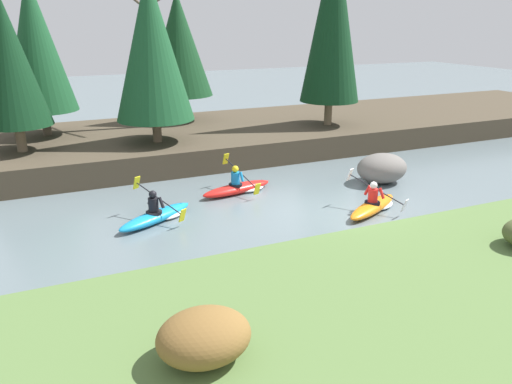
{
  "coord_description": "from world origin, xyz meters",
  "views": [
    {
      "loc": [
        -8.01,
        -12.3,
        5.72
      ],
      "look_at": [
        -2.0,
        1.34,
        0.55
      ],
      "focal_mm": 35.0,
      "sensor_mm": 36.0,
      "label": 1
    }
  ],
  "objects": [
    {
      "name": "conifer_tree_centre",
      "position": [
        -3.67,
        7.52,
        4.71
      ],
      "size": [
        3.07,
        3.07,
        6.53
      ],
      "color": "brown",
      "rests_on": "riverbank_far"
    },
    {
      "name": "kayaker_middle",
      "position": [
        -1.91,
        2.96,
        0.2
      ],
      "size": [
        2.79,
        2.06,
        1.2
      ],
      "rotation": [
        0.0,
        0.0,
        0.21
      ],
      "color": "red",
      "rests_on": "ground"
    },
    {
      "name": "conifer_tree_left",
      "position": [
        -8.71,
        8.02,
        4.3
      ],
      "size": [
        2.52,
        2.52,
        5.63
      ],
      "color": "#7A664C",
      "rests_on": "riverbank_far"
    },
    {
      "name": "boulder_midstream",
      "position": [
        3.31,
        1.93,
        0.55
      ],
      "size": [
        1.93,
        1.51,
        1.09
      ],
      "color": "slate",
      "rests_on": "ground"
    },
    {
      "name": "conifer_tree_right",
      "position": [
        4.53,
        7.75,
        5.85
      ],
      "size": [
        2.71,
        2.71,
        8.61
      ],
      "color": "#7A664C",
      "rests_on": "riverbank_far"
    },
    {
      "name": "conifer_tree_mid_right",
      "position": [
        -1.5,
        11.57,
        4.61
      ],
      "size": [
        3.11,
        3.11,
        6.01
      ],
      "color": "#7A664C",
      "rests_on": "riverbank_far"
    },
    {
      "name": "riverbank_near",
      "position": [
        0.0,
        -5.74,
        0.27
      ],
      "size": [
        44.0,
        6.86,
        0.53
      ],
      "color": "#56753D",
      "rests_on": "ground"
    },
    {
      "name": "riverbank_far",
      "position": [
        0.0,
        9.4,
        0.5
      ],
      "size": [
        44.0,
        8.1,
        1.0
      ],
      "color": "#473D2D",
      "rests_on": "ground"
    },
    {
      "name": "shrub_clump_nearest",
      "position": [
        -6.05,
        -5.81,
        0.95
      ],
      "size": [
        1.54,
        1.29,
        0.84
      ],
      "color": "brown",
      "rests_on": "riverbank_near"
    },
    {
      "name": "ground_plane",
      "position": [
        0.0,
        0.0,
        0.0
      ],
      "size": [
        90.0,
        90.0,
        0.0
      ],
      "primitive_type": "plane",
      "color": "slate"
    },
    {
      "name": "kayaker_lead",
      "position": [
        1.32,
        -0.36,
        0.2
      ],
      "size": [
        2.67,
        1.94,
        1.2
      ],
      "rotation": [
        0.0,
        0.0,
        0.49
      ],
      "color": "orange",
      "rests_on": "ground"
    },
    {
      "name": "bare_tree_mid_upstream",
      "position": [
        -3.07,
        10.75,
        4.33
      ],
      "size": [
        3.89,
        3.84,
        7.08
      ],
      "color": "brown",
      "rests_on": "riverbank_far"
    },
    {
      "name": "kayaker_trailing",
      "position": [
        -5.1,
        1.56,
        0.2
      ],
      "size": [
        2.64,
        1.96,
        1.2
      ],
      "rotation": [
        0.0,
        0.0,
        0.52
      ],
      "color": "#1993D6",
      "rests_on": "ground"
    },
    {
      "name": "conifer_tree_mid_left",
      "position": [
        -7.72,
        10.61,
        4.78
      ],
      "size": [
        2.84,
        2.84,
        6.51
      ],
      "color": "brown",
      "rests_on": "riverbank_far"
    }
  ]
}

